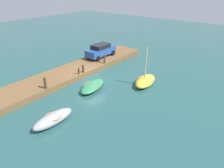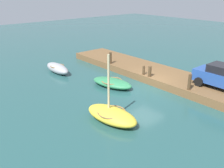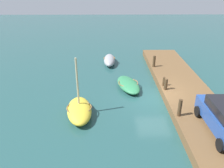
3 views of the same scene
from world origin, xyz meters
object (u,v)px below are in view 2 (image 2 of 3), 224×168
rowboat_yellow (112,115)px  mooring_post_west (190,82)px  rowboat_green (112,83)px  mooring_post_mid_west (150,71)px  mooring_post_east (110,58)px  rowboat_grey (57,68)px  mooring_post_mid_east (144,70)px

rowboat_yellow → mooring_post_west: bearing=-107.5°
rowboat_green → mooring_post_mid_west: (-1.42, -2.62, 0.69)m
rowboat_yellow → mooring_post_east: rowboat_yellow is taller
mooring_post_west → rowboat_green: bearing=28.2°
rowboat_grey → mooring_post_mid_east: bearing=-146.7°
rowboat_green → mooring_post_mid_west: size_ratio=4.29×
rowboat_green → mooring_post_mid_east: mooring_post_mid_east is taller
mooring_post_east → mooring_post_mid_east: bearing=180.0°
mooring_post_mid_east → mooring_post_mid_west: bearing=180.0°
rowboat_grey → mooring_post_east: bearing=-119.2°
rowboat_grey → mooring_post_mid_west: bearing=-149.1°
rowboat_green → mooring_post_mid_east: size_ratio=5.14×
mooring_post_mid_west → mooring_post_east: 4.70m
mooring_post_west → mooring_post_mid_east: mooring_post_west is taller
rowboat_grey → mooring_post_mid_east: size_ratio=4.60×
rowboat_yellow → mooring_post_west: size_ratio=3.52×
rowboat_yellow → mooring_post_mid_west: size_ratio=4.52×
mooring_post_east → mooring_post_mid_west: bearing=180.0°
rowboat_grey → mooring_post_west: bearing=-158.0°
mooring_post_east → rowboat_green: bearing=141.3°
rowboat_green → mooring_post_west: bearing=-165.5°
rowboat_green → mooring_post_east: mooring_post_east is taller
rowboat_yellow → rowboat_green: (3.94, -3.44, -0.11)m
rowboat_yellow → mooring_post_mid_west: (2.52, -6.06, 0.58)m
mooring_post_mid_west → rowboat_yellow: bearing=112.6°
rowboat_grey → rowboat_green: (-5.64, -1.49, -0.10)m
rowboat_green → rowboat_grey: bearing=1.1°
rowboat_green → mooring_post_mid_west: 3.06m
rowboat_green → rowboat_yellow: bearing=125.2°
rowboat_grey → mooring_post_mid_east: (-6.43, -4.12, 0.52)m
mooring_post_mid_east → mooring_post_east: mooring_post_east is taller
mooring_post_east → rowboat_yellow: bearing=140.0°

